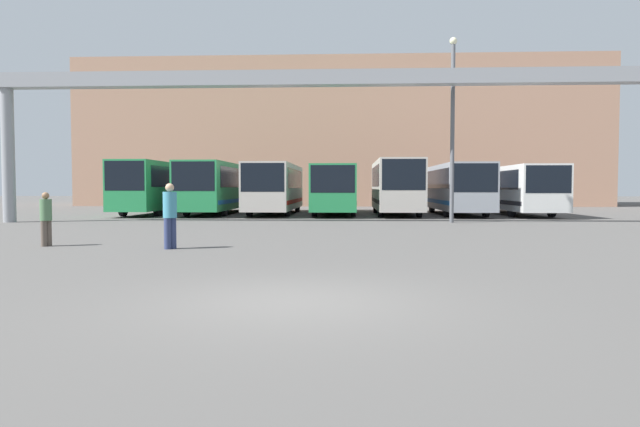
{
  "coord_description": "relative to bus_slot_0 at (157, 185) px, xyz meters",
  "views": [
    {
      "loc": [
        0.82,
        -8.48,
        1.72
      ],
      "look_at": [
        -0.68,
        22.19,
        0.3
      ],
      "focal_mm": 32.0,
      "sensor_mm": 36.0,
      "label": 1
    }
  ],
  "objects": [
    {
      "name": "ground_plane",
      "position": [
        11.41,
        -27.55,
        -1.88
      ],
      "size": [
        200.0,
        200.0,
        0.0
      ],
      "primitive_type": "plane",
      "color": "#514F4C"
    },
    {
      "name": "building_backdrop",
      "position": [
        11.41,
        20.62,
        4.83
      ],
      "size": [
        48.44,
        12.0,
        13.42
      ],
      "color": "tan",
      "rests_on": "ground"
    },
    {
      "name": "overhead_gantry",
      "position": [
        11.41,
        -8.84,
        4.25
      ],
      "size": [
        32.2,
        0.8,
        7.23
      ],
      "color": "gray",
      "rests_on": "ground"
    },
    {
      "name": "bus_slot_0",
      "position": [
        0.0,
        0.0,
        0.0
      ],
      "size": [
        2.44,
        10.74,
        3.27
      ],
      "color": "#268C4C",
      "rests_on": "ground"
    },
    {
      "name": "bus_slot_1",
      "position": [
        3.8,
        0.72,
        -0.02
      ],
      "size": [
        2.62,
        12.18,
        3.22
      ],
      "color": "#268C4C",
      "rests_on": "ground"
    },
    {
      "name": "bus_slot_2",
      "position": [
        7.61,
        0.2,
        -0.08
      ],
      "size": [
        2.61,
        11.14,
        3.13
      ],
      "color": "beige",
      "rests_on": "ground"
    },
    {
      "name": "bus_slot_3",
      "position": [
        11.41,
        0.61,
        -0.14
      ],
      "size": [
        2.63,
        11.95,
        3.01
      ],
      "color": "#268C4C",
      "rests_on": "ground"
    },
    {
      "name": "bus_slot_4",
      "position": [
        15.22,
        -0.19,
        0.03
      ],
      "size": [
        2.56,
        10.36,
        3.33
      ],
      "color": "beige",
      "rests_on": "ground"
    },
    {
      "name": "bus_slot_5",
      "position": [
        19.02,
        -0.15,
        -0.1
      ],
      "size": [
        2.57,
        10.44,
        3.09
      ],
      "color": "#999EA5",
      "rests_on": "ground"
    },
    {
      "name": "bus_slot_6",
      "position": [
        22.83,
        0.75,
        -0.16
      ],
      "size": [
        2.62,
        12.24,
        2.98
      ],
      "color": "silver",
      "rests_on": "ground"
    },
    {
      "name": "pedestrian_mid_left",
      "position": [
        3.45,
        -19.87,
        -1.04
      ],
      "size": [
        0.33,
        0.33,
        1.58
      ],
      "rotation": [
        0.0,
        0.0,
        4.24
      ],
      "color": "brown",
      "rests_on": "ground"
    },
    {
      "name": "pedestrian_far_center",
      "position": [
        7.28,
        -20.4,
        -0.91
      ],
      "size": [
        0.38,
        0.38,
        1.83
      ],
      "rotation": [
        0.0,
        0.0,
        0.96
      ],
      "color": "navy",
      "rests_on": "ground"
    },
    {
      "name": "lamp_post",
      "position": [
        17.27,
        -8.1,
        2.93
      ],
      "size": [
        0.36,
        0.36,
        8.9
      ],
      "color": "#595B60",
      "rests_on": "ground"
    }
  ]
}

